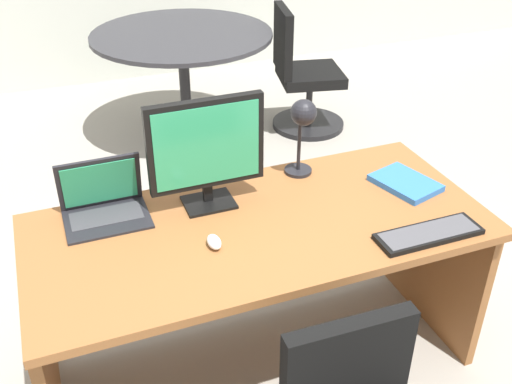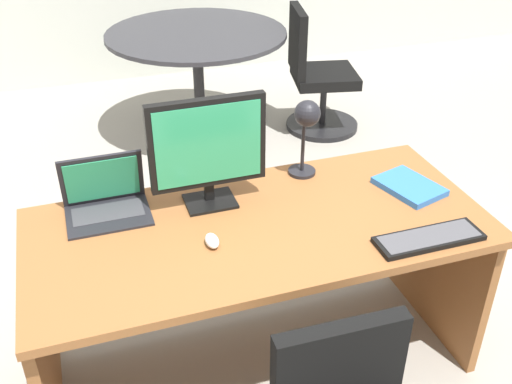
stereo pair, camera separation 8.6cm
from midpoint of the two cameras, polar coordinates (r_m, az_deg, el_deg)
The scene contains 10 objects.
ground at distance 3.93m, azimuth -8.29°, elevation -0.37°, with size 12.00×12.00×0.00m, color gray.
desk at distance 2.48m, azimuth -1.10°, elevation -6.51°, with size 1.77×0.80×0.75m.
monitor at distance 2.31m, azimuth -5.81°, elevation 4.16°, with size 0.46×0.16×0.45m.
laptop at distance 2.42m, azimuth -15.30°, elevation -0.58°, with size 0.32×0.24×0.23m.
keyboard at distance 2.31m, azimuth 15.01°, elevation -3.87°, with size 0.41×0.13×0.02m.
mouse at distance 2.19m, azimuth -5.12°, elevation -4.74°, with size 0.05×0.09×0.04m.
desk_lamp at distance 2.52m, azimuth 3.45°, elevation 6.62°, with size 0.12×0.15×0.35m.
book at distance 2.61m, azimuth 13.04°, elevation 0.83°, with size 0.26×0.31×0.03m.
meeting_table at distance 4.48m, azimuth -7.47°, elevation 12.38°, with size 1.29×1.29×0.80m.
meeting_chair_near at distance 4.66m, azimuth 3.84°, elevation 10.44°, with size 0.57×0.56×0.94m.
Camera 1 is at (-0.69, -1.77, 2.07)m, focal length 42.24 mm.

